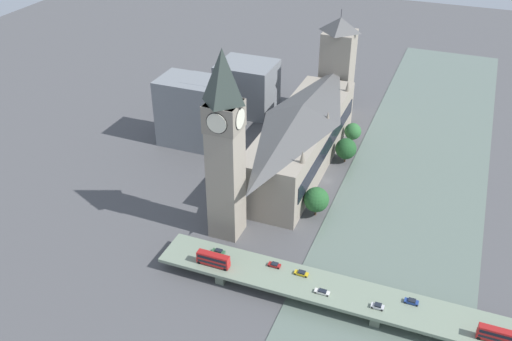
{
  "coord_description": "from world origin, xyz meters",
  "views": [
    {
      "loc": [
        -45.77,
        200.19,
        130.66
      ],
      "look_at": [
        19.16,
        34.79,
        20.96
      ],
      "focal_mm": 40.0,
      "sensor_mm": 36.0,
      "label": 1
    }
  ],
  "objects_px": {
    "car_northbound_mid": "(218,251)",
    "car_southbound_lead": "(322,292)",
    "parliament_hall": "(302,136)",
    "double_decker_bus_mid": "(213,259)",
    "car_southbound_mid": "(412,301)",
    "car_southbound_extra": "(301,273)",
    "clock_tower": "(225,143)",
    "double_decker_bus_rear": "(497,335)",
    "victoria_tower": "(337,67)",
    "car_southbound_tail": "(274,265)",
    "road_bridge": "(379,304)",
    "car_northbound_tail": "(378,306)"
  },
  "relations": [
    {
      "from": "clock_tower",
      "to": "car_southbound_tail",
      "type": "relative_size",
      "value": 17.11
    },
    {
      "from": "double_decker_bus_mid",
      "to": "car_northbound_mid",
      "type": "distance_m",
      "value": 6.53
    },
    {
      "from": "double_decker_bus_rear",
      "to": "car_northbound_tail",
      "type": "relative_size",
      "value": 2.67
    },
    {
      "from": "parliament_hall",
      "to": "car_southbound_mid",
      "type": "xyz_separation_m",
      "value": [
        -58.44,
        73.14,
        -9.05
      ]
    },
    {
      "from": "road_bridge",
      "to": "car_northbound_mid",
      "type": "relative_size",
      "value": 32.22
    },
    {
      "from": "road_bridge",
      "to": "car_southbound_extra",
      "type": "height_order",
      "value": "car_southbound_extra"
    },
    {
      "from": "car_northbound_mid",
      "to": "car_southbound_lead",
      "type": "height_order",
      "value": "car_northbound_mid"
    },
    {
      "from": "car_southbound_lead",
      "to": "car_southbound_extra",
      "type": "height_order",
      "value": "car_southbound_extra"
    },
    {
      "from": "double_decker_bus_rear",
      "to": "car_southbound_extra",
      "type": "relative_size",
      "value": 2.31
    },
    {
      "from": "road_bridge",
      "to": "car_southbound_extra",
      "type": "distance_m",
      "value": 26.18
    },
    {
      "from": "road_bridge",
      "to": "parliament_hall",
      "type": "bearing_deg",
      "value": -57.0
    },
    {
      "from": "victoria_tower",
      "to": "car_southbound_tail",
      "type": "bearing_deg",
      "value": 96.12
    },
    {
      "from": "double_decker_bus_rear",
      "to": "car_northbound_tail",
      "type": "height_order",
      "value": "double_decker_bus_rear"
    },
    {
      "from": "clock_tower",
      "to": "double_decker_bus_rear",
      "type": "xyz_separation_m",
      "value": [
        -93.46,
        24.46,
        -29.97
      ]
    },
    {
      "from": "car_southbound_mid",
      "to": "car_northbound_mid",
      "type": "bearing_deg",
      "value": 0.1
    },
    {
      "from": "road_bridge",
      "to": "double_decker_bus_rear",
      "type": "xyz_separation_m",
      "value": [
        -33.28,
        3.61,
        3.53
      ]
    },
    {
      "from": "road_bridge",
      "to": "car_northbound_mid",
      "type": "distance_m",
      "value": 55.56
    },
    {
      "from": "car_northbound_tail",
      "to": "car_southbound_mid",
      "type": "height_order",
      "value": "car_northbound_tail"
    },
    {
      "from": "victoria_tower",
      "to": "car_southbound_mid",
      "type": "height_order",
      "value": "victoria_tower"
    },
    {
      "from": "double_decker_bus_mid",
      "to": "car_southbound_lead",
      "type": "distance_m",
      "value": 37.1
    },
    {
      "from": "car_northbound_mid",
      "to": "car_northbound_tail",
      "type": "bearing_deg",
      "value": 174.13
    },
    {
      "from": "double_decker_bus_mid",
      "to": "car_northbound_mid",
      "type": "relative_size",
      "value": 2.5
    },
    {
      "from": "car_southbound_mid",
      "to": "car_southbound_tail",
      "type": "height_order",
      "value": "car_southbound_mid"
    },
    {
      "from": "car_southbound_mid",
      "to": "car_southbound_tail",
      "type": "relative_size",
      "value": 1.03
    },
    {
      "from": "car_southbound_extra",
      "to": "victoria_tower",
      "type": "bearing_deg",
      "value": -79.84
    },
    {
      "from": "car_southbound_lead",
      "to": "car_southbound_extra",
      "type": "xyz_separation_m",
      "value": [
        8.59,
        -5.75,
        0.06
      ]
    },
    {
      "from": "clock_tower",
      "to": "victoria_tower",
      "type": "distance_m",
      "value": 113.77
    },
    {
      "from": "car_northbound_tail",
      "to": "car_southbound_mid",
      "type": "relative_size",
      "value": 0.92
    },
    {
      "from": "car_southbound_mid",
      "to": "car_southbound_extra",
      "type": "distance_m",
      "value": 35.07
    },
    {
      "from": "victoria_tower",
      "to": "car_northbound_tail",
      "type": "height_order",
      "value": "victoria_tower"
    },
    {
      "from": "double_decker_bus_rear",
      "to": "car_northbound_mid",
      "type": "height_order",
      "value": "double_decker_bus_rear"
    },
    {
      "from": "road_bridge",
      "to": "car_southbound_lead",
      "type": "relative_size",
      "value": 30.63
    },
    {
      "from": "double_decker_bus_mid",
      "to": "car_southbound_mid",
      "type": "distance_m",
      "value": 63.86
    },
    {
      "from": "double_decker_bus_rear",
      "to": "car_northbound_mid",
      "type": "bearing_deg",
      "value": -4.11
    },
    {
      "from": "double_decker_bus_mid",
      "to": "car_southbound_tail",
      "type": "height_order",
      "value": "double_decker_bus_mid"
    },
    {
      "from": "parliament_hall",
      "to": "double_decker_bus_mid",
      "type": "distance_m",
      "value": 79.91
    },
    {
      "from": "clock_tower",
      "to": "car_southbound_tail",
      "type": "height_order",
      "value": "clock_tower"
    },
    {
      "from": "parliament_hall",
      "to": "car_northbound_tail",
      "type": "bearing_deg",
      "value": 121.94
    },
    {
      "from": "car_northbound_mid",
      "to": "car_southbound_mid",
      "type": "height_order",
      "value": "car_northbound_mid"
    },
    {
      "from": "victoria_tower",
      "to": "car_southbound_extra",
      "type": "xyz_separation_m",
      "value": [
        -23.43,
        130.68,
        -19.39
      ]
    },
    {
      "from": "car_southbound_lead",
      "to": "car_southbound_mid",
      "type": "xyz_separation_m",
      "value": [
        -26.48,
        -5.88,
        0.05
      ]
    },
    {
      "from": "car_southbound_mid",
      "to": "car_southbound_extra",
      "type": "xyz_separation_m",
      "value": [
        35.07,
        0.13,
        0.0
      ]
    },
    {
      "from": "car_northbound_mid",
      "to": "car_southbound_lead",
      "type": "bearing_deg",
      "value": 171.38
    },
    {
      "from": "car_northbound_mid",
      "to": "car_southbound_extra",
      "type": "relative_size",
      "value": 1.0
    },
    {
      "from": "car_northbound_tail",
      "to": "road_bridge",
      "type": "bearing_deg",
      "value": -92.76
    },
    {
      "from": "double_decker_bus_rear",
      "to": "road_bridge",
      "type": "bearing_deg",
      "value": -6.2
    },
    {
      "from": "road_bridge",
      "to": "car_southbound_mid",
      "type": "height_order",
      "value": "car_southbound_mid"
    },
    {
      "from": "car_southbound_lead",
      "to": "double_decker_bus_mid",
      "type": "bearing_deg",
      "value": 0.62
    },
    {
      "from": "road_bridge",
      "to": "car_southbound_tail",
      "type": "relative_size",
      "value": 35.27
    },
    {
      "from": "victoria_tower",
      "to": "car_northbound_tail",
      "type": "relative_size",
      "value": 13.79
    }
  ]
}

